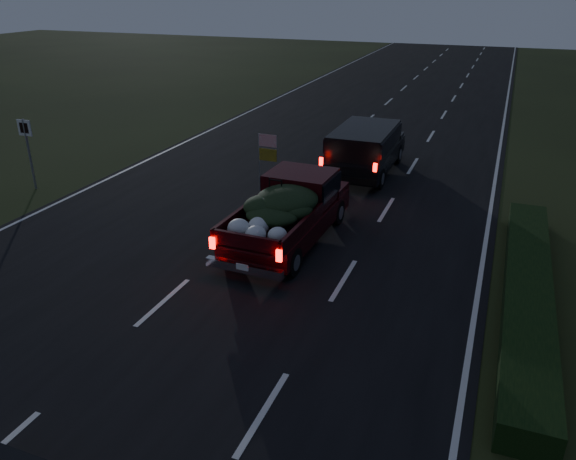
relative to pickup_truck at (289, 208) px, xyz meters
The scene contains 6 objects.
ground 4.55m from the pickup_truck, 109.71° to the right, with size 120.00×120.00×0.00m, color black.
road_asphalt 4.55m from the pickup_truck, 109.71° to the right, with size 14.00×120.00×0.02m, color black.
hedge_row 6.45m from the pickup_truck, 10.58° to the right, with size 1.00×10.00×0.60m, color black.
route_sign 10.05m from the pickup_truck, behind, with size 0.55×0.08×2.50m.
pickup_truck is the anchor object (origin of this frame).
lead_suv 6.73m from the pickup_truck, 85.96° to the left, with size 2.12×5.08×1.46m.
Camera 1 is at (6.71, -9.35, 6.81)m, focal length 35.00 mm.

